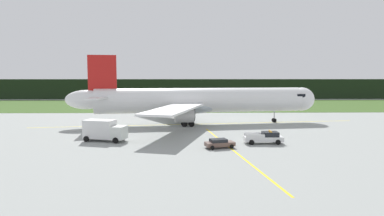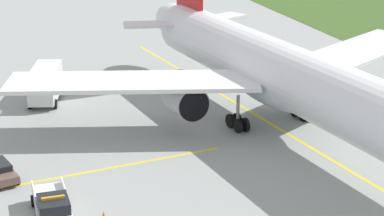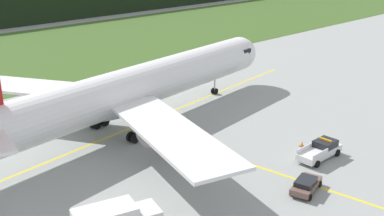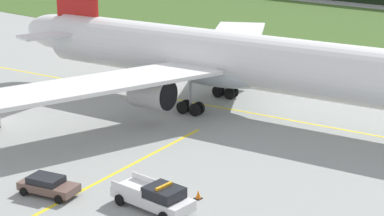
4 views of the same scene
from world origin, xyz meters
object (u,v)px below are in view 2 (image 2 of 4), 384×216
at_px(ops_pickup_truck, 52,206).
at_px(apron_cone, 104,216).
at_px(airliner, 289,78).
at_px(catering_truck, 46,83).

relative_size(ops_pickup_truck, apron_cone, 9.47).
distance_m(airliner, apron_cone, 21.02).
bearing_deg(airliner, catering_truck, -129.49).
relative_size(ops_pickup_truck, catering_truck, 0.83).
bearing_deg(apron_cone, airliner, 120.89).
xyz_separation_m(airliner, ops_pickup_truck, (9.43, -20.66, -3.95)).
height_order(ops_pickup_truck, apron_cone, ops_pickup_truck).
distance_m(catering_truck, apron_cone, 25.71).
height_order(airliner, ops_pickup_truck, airliner).
distance_m(ops_pickup_truck, catering_truck, 24.68).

